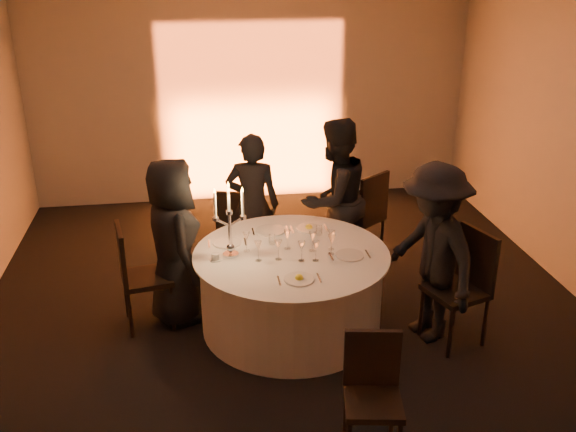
{
  "coord_description": "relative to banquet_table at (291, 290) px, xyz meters",
  "views": [
    {
      "loc": [
        -0.82,
        -5.2,
        3.34
      ],
      "look_at": [
        0.0,
        0.2,
        1.05
      ],
      "focal_mm": 40.0,
      "sensor_mm": 36.0,
      "label": 1
    }
  ],
  "objects": [
    {
      "name": "floor",
      "position": [
        0.0,
        0.0,
        -0.38
      ],
      "size": [
        7.0,
        7.0,
        0.0
      ],
      "primitive_type": "plane",
      "color": "black",
      "rests_on": "ground"
    },
    {
      "name": "wall_back",
      "position": [
        0.0,
        3.5,
        1.12
      ],
      "size": [
        7.0,
        0.0,
        7.0
      ],
      "primitive_type": "plane",
      "rotation": [
        1.57,
        0.0,
        0.0
      ],
      "color": "#ADA7A1",
      "rests_on": "floor"
    },
    {
      "name": "uplighter_fixture",
      "position": [
        0.0,
        3.2,
        -0.33
      ],
      "size": [
        0.25,
        0.12,
        0.1
      ],
      "primitive_type": "cube",
      "color": "black",
      "rests_on": "floor"
    },
    {
      "name": "banquet_table",
      "position": [
        0.0,
        0.0,
        0.0
      ],
      "size": [
        1.8,
        1.8,
        0.77
      ],
      "color": "black",
      "rests_on": "floor"
    },
    {
      "name": "chair_left",
      "position": [
        -1.42,
        0.22,
        0.2
      ],
      "size": [
        0.52,
        0.52,
        1.03
      ],
      "rotation": [
        0.0,
        0.0,
        1.75
      ],
      "color": "black",
      "rests_on": "floor"
    },
    {
      "name": "chair_back_left",
      "position": [
        -0.42,
        1.55,
        0.09
      ],
      "size": [
        0.45,
        0.45,
        0.84
      ],
      "rotation": [
        0.0,
        0.0,
        2.9
      ],
      "color": "black",
      "rests_on": "floor"
    },
    {
      "name": "chair_back_right",
      "position": [
        1.03,
        1.25,
        0.22
      ],
      "size": [
        0.65,
        0.65,
        1.06
      ],
      "rotation": [
        0.0,
        0.0,
        -2.5
      ],
      "color": "black",
      "rests_on": "floor"
    },
    {
      "name": "chair_right",
      "position": [
        1.49,
        -0.45,
        0.22
      ],
      "size": [
        0.59,
        0.59,
        1.06
      ],
      "rotation": [
        0.0,
        0.0,
        -1.25
      ],
      "color": "black",
      "rests_on": "floor"
    },
    {
      "name": "chair_front",
      "position": [
        0.31,
        -1.67,
        0.12
      ],
      "size": [
        0.46,
        0.46,
        0.91
      ],
      "rotation": [
        0.0,
        0.0,
        -0.17
      ],
      "color": "black",
      "rests_on": "floor"
    },
    {
      "name": "guest_left",
      "position": [
        -1.06,
        0.31,
        0.42
      ],
      "size": [
        0.71,
        0.9,
        1.62
      ],
      "primitive_type": "imported",
      "rotation": [
        0.0,
        0.0,
        1.85
      ],
      "color": "black",
      "rests_on": "floor"
    },
    {
      "name": "guest_back_left",
      "position": [
        -0.24,
        1.17,
        0.41
      ],
      "size": [
        0.64,
        0.48,
        1.58
      ],
      "primitive_type": "imported",
      "rotation": [
        0.0,
        0.0,
        2.94
      ],
      "color": "black",
      "rests_on": "floor"
    },
    {
      "name": "guest_back_right",
      "position": [
        0.62,
        0.98,
        0.49
      ],
      "size": [
        1.07,
        1.01,
        1.75
      ],
      "primitive_type": "imported",
      "rotation": [
        0.0,
        0.0,
        -2.58
      ],
      "color": "black",
      "rests_on": "floor"
    },
    {
      "name": "guest_right",
      "position": [
        1.22,
        -0.34,
        0.45
      ],
      "size": [
        0.89,
        1.21,
        1.67
      ],
      "primitive_type": "imported",
      "rotation": [
        0.0,
        0.0,
        -1.3
      ],
      "color": "black",
      "rests_on": "floor"
    },
    {
      "name": "plate_left",
      "position": [
        -0.57,
        0.29,
        0.39
      ],
      "size": [
        0.36,
        0.27,
        0.01
      ],
      "color": "silver",
      "rests_on": "banquet_table"
    },
    {
      "name": "plate_back_left",
      "position": [
        -0.13,
        0.51,
        0.39
      ],
      "size": [
        0.35,
        0.29,
        0.01
      ],
      "color": "silver",
      "rests_on": "banquet_table"
    },
    {
      "name": "plate_back_right",
      "position": [
        0.25,
        0.5,
        0.4
      ],
      "size": [
        0.36,
        0.24,
        0.08
      ],
      "color": "silver",
      "rests_on": "banquet_table"
    },
    {
      "name": "plate_right",
      "position": [
        0.51,
        -0.14,
        0.39
      ],
      "size": [
        0.36,
        0.26,
        0.01
      ],
      "color": "silver",
      "rests_on": "banquet_table"
    },
    {
      "name": "plate_front",
      "position": [
        -0.02,
        -0.52,
        0.4
      ],
      "size": [
        0.36,
        0.26,
        0.08
      ],
      "color": "silver",
      "rests_on": "banquet_table"
    },
    {
      "name": "coffee_cup",
      "position": [
        -0.69,
        -0.05,
        0.42
      ],
      "size": [
        0.11,
        0.11,
        0.07
      ],
      "color": "silver",
      "rests_on": "banquet_table"
    },
    {
      "name": "candelabra",
      "position": [
        -0.55,
        0.03,
        0.63
      ],
      "size": [
        0.3,
        0.14,
        0.71
      ],
      "color": "silver",
      "rests_on": "banquet_table"
    },
    {
      "name": "wine_glass_a",
      "position": [
        -0.4,
        0.09,
        0.52
      ],
      "size": [
        0.07,
        0.07,
        0.19
      ],
      "color": "silver",
      "rests_on": "banquet_table"
    },
    {
      "name": "wine_glass_b",
      "position": [
        0.2,
        0.01,
        0.52
      ],
      "size": [
        0.07,
        0.07,
        0.19
      ],
      "color": "silver",
      "rests_on": "banquet_table"
    },
    {
      "name": "wine_glass_c",
      "position": [
        0.35,
        -0.08,
        0.52
      ],
      "size": [
        0.07,
        0.07,
        0.19
      ],
      "color": "silver",
      "rests_on": "banquet_table"
    },
    {
      "name": "wine_glass_d",
      "position": [
        -0.14,
        -0.12,
        0.52
      ],
      "size": [
        0.07,
        0.07,
        0.19
      ],
      "color": "silver",
      "rests_on": "banquet_table"
    },
    {
      "name": "wine_glass_e",
      "position": [
        0.06,
        -0.18,
        0.52
      ],
      "size": [
        0.07,
        0.07,
        0.19
      ],
      "color": "silver",
      "rests_on": "banquet_table"
    },
    {
      "name": "wine_glass_f",
      "position": [
        0.37,
        0.01,
        0.52
      ],
      "size": [
        0.07,
        0.07,
        0.19
      ],
      "color": "silver",
      "rests_on": "banquet_table"
    },
    {
      "name": "wine_glass_g",
      "position": [
        -0.31,
        -0.12,
        0.52
      ],
      "size": [
        0.07,
        0.07,
        0.19
      ],
      "color": "silver",
      "rests_on": "banquet_table"
    },
    {
      "name": "wine_glass_h",
      "position": [
        -0.02,
        0.08,
        0.52
      ],
      "size": [
        0.07,
        0.07,
        0.19
      ],
      "color": "silver",
      "rests_on": "banquet_table"
    },
    {
      "name": "wine_glass_i",
      "position": [
        0.19,
        -0.19,
        0.52
      ],
      "size": [
        0.07,
        0.07,
        0.19
      ],
      "color": "silver",
      "rests_on": "banquet_table"
    },
    {
      "name": "tumbler_a",
      "position": [
        0.33,
        0.35,
        0.43
      ],
      "size": [
        0.07,
        0.07,
        0.09
      ],
      "primitive_type": "cylinder",
      "color": "silver",
      "rests_on": "banquet_table"
    },
    {
      "name": "tumbler_b",
      "position": [
        -0.15,
        0.22,
        0.43
      ],
      "size": [
        0.07,
        0.07,
        0.09
      ],
      "primitive_type": "cylinder",
      "color": "silver",
      "rests_on": "banquet_table"
    }
  ]
}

